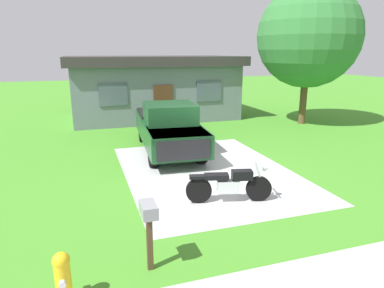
% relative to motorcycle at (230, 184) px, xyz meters
% --- Properties ---
extents(ground_plane, '(80.00, 80.00, 0.00)m').
position_rel_motorcycle_xyz_m(ground_plane, '(0.28, 2.36, -0.47)').
color(ground_plane, '#469129').
extents(driveway_pad, '(5.19, 7.21, 0.01)m').
position_rel_motorcycle_xyz_m(driveway_pad, '(0.28, 2.36, -0.47)').
color(driveway_pad, '#B6B6B6').
rests_on(driveway_pad, ground).
extents(motorcycle, '(2.18, 0.86, 1.09)m').
position_rel_motorcycle_xyz_m(motorcycle, '(0.00, 0.00, 0.00)').
color(motorcycle, black).
rests_on(motorcycle, ground).
extents(pickup_truck, '(2.41, 5.75, 1.90)m').
position_rel_motorcycle_xyz_m(pickup_truck, '(-0.32, 5.15, 0.48)').
color(pickup_truck, black).
rests_on(pickup_truck, ground).
extents(fire_hydrant, '(0.32, 0.40, 0.87)m').
position_rel_motorcycle_xyz_m(fire_hydrant, '(-3.91, -2.63, -0.05)').
color(fire_hydrant, yellow).
rests_on(fire_hydrant, ground).
extents(mailbox, '(0.26, 0.48, 1.26)m').
position_rel_motorcycle_xyz_m(mailbox, '(-2.49, -2.18, 0.51)').
color(mailbox, '#4C3823').
rests_on(mailbox, ground).
extents(shade_tree, '(5.18, 5.18, 7.09)m').
position_rel_motorcycle_xyz_m(shade_tree, '(7.79, 8.00, 4.02)').
color(shade_tree, brown).
rests_on(shade_tree, ground).
extents(neighbor_house, '(9.60, 5.60, 3.50)m').
position_rel_motorcycle_xyz_m(neighbor_house, '(0.62, 12.37, 1.32)').
color(neighbor_house, slate).
rests_on(neighbor_house, ground).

